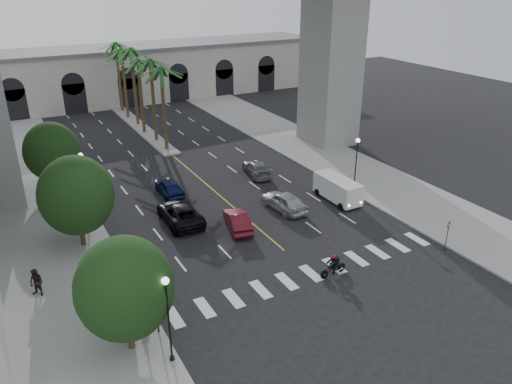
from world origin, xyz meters
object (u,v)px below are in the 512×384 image
car_d (257,168)px  traffic_signal_near (155,298)px  car_b (238,221)px  do_not_enter_sign (448,230)px  motorcycle_rider (334,266)px  lamp_post_right (356,160)px  lamp_post_left_near (168,313)px  lamp_post_left_far (84,177)px  pedestrian_a (139,293)px  cargo_van (338,189)px  car_a (284,201)px  car_e (169,187)px  pedestrian_b (37,283)px  car_c (180,213)px  traffic_signal_far (135,264)px

car_d → traffic_signal_near: bearing=59.3°
car_b → do_not_enter_sign: bearing=152.1°
car_d → motorcycle_rider: bearing=88.2°
lamp_post_right → lamp_post_left_near: bearing=-150.3°
lamp_post_left_far → do_not_enter_sign: size_ratio=2.16×
motorcycle_rider → pedestrian_a: 13.08m
do_not_enter_sign → lamp_post_left_far: bearing=117.6°
motorcycle_rider → car_b: bearing=100.9°
traffic_signal_near → cargo_van: 22.46m
car_a → car_b: bearing=7.0°
pedestrian_a → car_d: bearing=33.1°
traffic_signal_near → cargo_van: traffic_signal_near is taller
traffic_signal_near → car_e: bearing=68.3°
motorcycle_rider → car_d: motorcycle_rider is taller
traffic_signal_near → pedestrian_b: size_ratio=1.93×
lamp_post_left_far → traffic_signal_near: size_ratio=1.47×
car_d → pedestrian_a: bearing=54.0°
lamp_post_left_near → cargo_van: size_ratio=1.06×
pedestrian_b → pedestrian_a: bearing=5.8°
car_b → car_e: 9.41m
car_e → pedestrian_b: bearing=41.9°
lamp_post_right → lamp_post_left_far: bearing=160.7°
car_c → car_a: bearing=167.8°
lamp_post_left_far → cargo_van: (20.29, -8.75, -2.02)m
lamp_post_left_near → car_a: bearing=40.7°
cargo_van → pedestrian_b: 25.89m
car_c → car_d: car_c is taller
motorcycle_rider → traffic_signal_far: bearing=157.0°
traffic_signal_near → pedestrian_a: 3.36m
lamp_post_left_near → car_d: (16.93, 21.30, -2.50)m
lamp_post_left_near → lamp_post_right: 26.25m
traffic_signal_near → do_not_enter_sign: size_ratio=1.47×
lamp_post_left_near → do_not_enter_sign: lamp_post_left_near is taller
motorcycle_rider → car_b: (-2.76, 9.16, 0.02)m
lamp_post_left_far → pedestrian_b: bearing=-115.7°
lamp_post_right → pedestrian_b: bearing=-173.2°
lamp_post_left_far → traffic_signal_far: (0.10, -14.50, -0.71)m
car_e → lamp_post_right: bearing=153.8°
traffic_signal_far → motorcycle_rider: (12.56, -3.87, -1.79)m
lamp_post_right → car_b: 13.19m
car_d → pedestrian_b: 25.25m
pedestrian_b → do_not_enter_sign: bearing=26.3°
car_a → cargo_van: cargo_van is taller
lamp_post_left_far → pedestrian_b: size_ratio=2.83×
traffic_signal_far → pedestrian_b: size_ratio=1.93×
lamp_post_left_near → cargo_van: bearing=31.1°
motorcycle_rider → car_d: 19.16m
car_d → pedestrian_a: (-17.03, -15.80, 0.29)m
pedestrian_b → car_e: bearing=84.6°
car_a → do_not_enter_sign: do_not_enter_sign is taller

